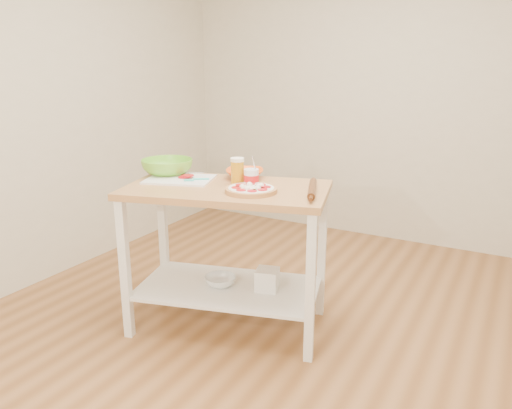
{
  "coord_description": "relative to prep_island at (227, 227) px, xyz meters",
  "views": [
    {
      "loc": [
        1.12,
        -2.26,
        1.61
      ],
      "look_at": [
        -0.22,
        0.17,
        0.81
      ],
      "focal_mm": 35.0,
      "sensor_mm": 36.0,
      "label": 1
    }
  ],
  "objects": [
    {
      "name": "room_shell",
      "position": [
        0.4,
        -0.14,
        0.7
      ],
      "size": [
        4.04,
        4.54,
        2.74
      ],
      "color": "#946236",
      "rests_on": "ground"
    },
    {
      "name": "prep_island",
      "position": [
        0.0,
        0.0,
        0.0
      ],
      "size": [
        1.31,
        0.93,
        0.9
      ],
      "rotation": [
        0.0,
        0.0,
        0.27
      ],
      "color": "#B7824B",
      "rests_on": "ground"
    },
    {
      "name": "pizza",
      "position": [
        0.19,
        -0.04,
        0.27
      ],
      "size": [
        0.29,
        0.29,
        0.05
      ],
      "rotation": [
        0.0,
        0.0,
        0.31
      ],
      "color": "tan",
      "rests_on": "prep_island"
    },
    {
      "name": "cutting_board",
      "position": [
        -0.34,
        0.0,
        0.26
      ],
      "size": [
        0.47,
        0.41,
        0.04
      ],
      "rotation": [
        0.0,
        0.0,
        0.33
      ],
      "color": "white",
      "rests_on": "prep_island"
    },
    {
      "name": "spatula",
      "position": [
        -0.23,
        0.0,
        0.27
      ],
      "size": [
        0.13,
        0.12,
        0.01
      ],
      "rotation": [
        0.0,
        0.0,
        0.55
      ],
      "color": "#33C9BA",
      "rests_on": "cutting_board"
    },
    {
      "name": "knife",
      "position": [
        -0.44,
        0.1,
        0.27
      ],
      "size": [
        0.23,
        0.17,
        0.01
      ],
      "rotation": [
        0.0,
        0.0,
        0.57
      ],
      "color": "silver",
      "rests_on": "cutting_board"
    },
    {
      "name": "orange_bowl",
      "position": [
        -0.02,
        0.24,
        0.28
      ],
      "size": [
        0.32,
        0.32,
        0.06
      ],
      "primitive_type": "imported",
      "rotation": [
        0.0,
        0.0,
        0.49
      ],
      "color": "#FF5C14",
      "rests_on": "prep_island"
    },
    {
      "name": "green_bowl",
      "position": [
        -0.5,
        0.08,
        0.3
      ],
      "size": [
        0.43,
        0.43,
        0.1
      ],
      "primitive_type": "imported",
      "rotation": [
        0.0,
        0.0,
        0.41
      ],
      "color": "#6EBA30",
      "rests_on": "prep_island"
    },
    {
      "name": "beer_pint",
      "position": [
        0.03,
        0.07,
        0.33
      ],
      "size": [
        0.08,
        0.08,
        0.16
      ],
      "color": "orange",
      "rests_on": "prep_island"
    },
    {
      "name": "yogurt_tub",
      "position": [
        0.13,
        0.07,
        0.3
      ],
      "size": [
        0.09,
        0.09,
        0.19
      ],
      "color": "white",
      "rests_on": "prep_island"
    },
    {
      "name": "rolling_pin",
      "position": [
        0.5,
        0.11,
        0.27
      ],
      "size": [
        0.17,
        0.35,
        0.04
      ],
      "primitive_type": "cylinder",
      "rotation": [
        1.57,
        0.0,
        0.36
      ],
      "color": "#572E14",
      "rests_on": "prep_island"
    },
    {
      "name": "shelf_glass_bowl",
      "position": [
        -0.05,
        -0.01,
        -0.36
      ],
      "size": [
        0.22,
        0.22,
        0.06
      ],
      "primitive_type": "imported",
      "rotation": [
        0.0,
        0.0,
        -0.14
      ],
      "color": "silver",
      "rests_on": "prep_island"
    },
    {
      "name": "shelf_bin",
      "position": [
        0.23,
        0.08,
        -0.32
      ],
      "size": [
        0.16,
        0.16,
        0.13
      ],
      "primitive_type": "cube",
      "rotation": [
        0.0,
        0.0,
        0.27
      ],
      "color": "white",
      "rests_on": "prep_island"
    }
  ]
}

